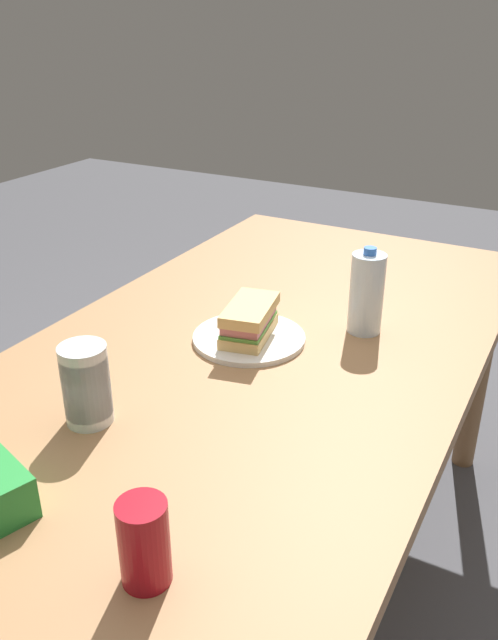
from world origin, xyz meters
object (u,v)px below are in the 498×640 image
(paper_plate, at_px, (249,338))
(plastic_cup_stack, at_px, (86,384))
(dining_table, at_px, (251,380))
(soda_can_red, at_px, (144,543))
(water_bottle_tall, at_px, (367,293))
(sandwich, at_px, (249,320))

(paper_plate, height_order, plastic_cup_stack, plastic_cup_stack)
(dining_table, relative_size, paper_plate, 7.16)
(soda_can_red, distance_m, water_bottle_tall, 0.82)
(sandwich, xyz_separation_m, water_bottle_tall, (-0.17, 0.20, 0.04))
(plastic_cup_stack, bearing_deg, soda_can_red, 51.38)
(dining_table, xyz_separation_m, paper_plate, (-0.03, -0.02, 0.09))
(dining_table, height_order, water_bottle_tall, water_bottle_tall)
(sandwich, relative_size, soda_can_red, 1.60)
(sandwich, bearing_deg, soda_can_red, 17.01)
(sandwich, bearing_deg, water_bottle_tall, 129.66)
(sandwich, xyz_separation_m, plastic_cup_stack, (0.40, -0.11, 0.02))
(sandwich, distance_m, soda_can_red, 0.67)
(water_bottle_tall, bearing_deg, soda_can_red, -0.51)
(paper_plate, distance_m, sandwich, 0.05)
(dining_table, height_order, plastic_cup_stack, plastic_cup_stack)
(dining_table, distance_m, sandwich, 0.14)
(sandwich, height_order, plastic_cup_stack, plastic_cup_stack)
(paper_plate, xyz_separation_m, sandwich, (0.00, 0.00, 0.05))
(dining_table, bearing_deg, soda_can_red, 16.18)
(soda_can_red, height_order, water_bottle_tall, water_bottle_tall)
(dining_table, xyz_separation_m, water_bottle_tall, (-0.19, 0.19, 0.17))
(soda_can_red, xyz_separation_m, plastic_cup_stack, (-0.24, -0.30, 0.01))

